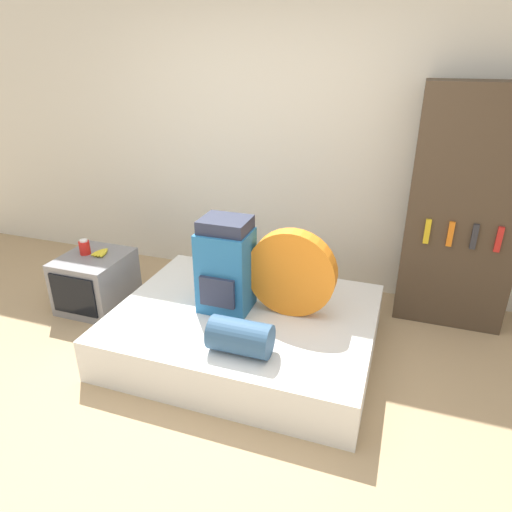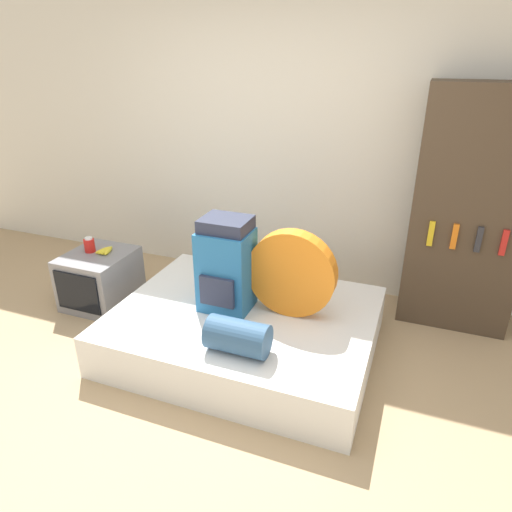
{
  "view_description": "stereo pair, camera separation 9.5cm",
  "coord_description": "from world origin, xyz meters",
  "px_view_note": "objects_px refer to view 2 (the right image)",
  "views": [
    {
      "loc": [
        1.1,
        -1.86,
        2.05
      ],
      "look_at": [
        0.19,
        0.79,
        0.77
      ],
      "focal_mm": 32.0,
      "sensor_mm": 36.0,
      "label": 1
    },
    {
      "loc": [
        1.19,
        -1.83,
        2.05
      ],
      "look_at": [
        0.19,
        0.79,
        0.77
      ],
      "focal_mm": 32.0,
      "sensor_mm": 36.0,
      "label": 2
    }
  ],
  "objects_px": {
    "television": "(100,279)",
    "bookshelf": "(469,213)",
    "backpack": "(226,266)",
    "tent_bag": "(292,273)",
    "canister": "(89,245)",
    "sleeping_roll": "(238,336)"
  },
  "relations": [
    {
      "from": "television",
      "to": "bookshelf",
      "type": "relative_size",
      "value": 0.31
    },
    {
      "from": "backpack",
      "to": "bookshelf",
      "type": "bearing_deg",
      "value": 31.76
    },
    {
      "from": "television",
      "to": "bookshelf",
      "type": "bearing_deg",
      "value": 15.76
    },
    {
      "from": "tent_bag",
      "to": "television",
      "type": "bearing_deg",
      "value": 177.57
    },
    {
      "from": "tent_bag",
      "to": "bookshelf",
      "type": "height_order",
      "value": "bookshelf"
    },
    {
      "from": "tent_bag",
      "to": "canister",
      "type": "bearing_deg",
      "value": 176.75
    },
    {
      "from": "sleeping_roll",
      "to": "canister",
      "type": "height_order",
      "value": "canister"
    },
    {
      "from": "television",
      "to": "canister",
      "type": "bearing_deg",
      "value": 160.49
    },
    {
      "from": "backpack",
      "to": "bookshelf",
      "type": "distance_m",
      "value": 1.86
    },
    {
      "from": "sleeping_roll",
      "to": "bookshelf",
      "type": "distance_m",
      "value": 1.99
    },
    {
      "from": "bookshelf",
      "to": "sleeping_roll",
      "type": "bearing_deg",
      "value": -131.65
    },
    {
      "from": "sleeping_roll",
      "to": "canister",
      "type": "bearing_deg",
      "value": 158.09
    },
    {
      "from": "sleeping_roll",
      "to": "bookshelf",
      "type": "relative_size",
      "value": 0.21
    },
    {
      "from": "tent_bag",
      "to": "television",
      "type": "distance_m",
      "value": 1.79
    },
    {
      "from": "tent_bag",
      "to": "backpack",
      "type": "bearing_deg",
      "value": -168.69
    },
    {
      "from": "tent_bag",
      "to": "canister",
      "type": "relative_size",
      "value": 4.84
    },
    {
      "from": "sleeping_roll",
      "to": "television",
      "type": "bearing_deg",
      "value": 157.96
    },
    {
      "from": "tent_bag",
      "to": "sleeping_roll",
      "type": "distance_m",
      "value": 0.62
    },
    {
      "from": "television",
      "to": "sleeping_roll",
      "type": "bearing_deg",
      "value": -22.04
    },
    {
      "from": "tent_bag",
      "to": "canister",
      "type": "xyz_separation_m",
      "value": [
        -1.83,
        0.1,
        -0.11
      ]
    },
    {
      "from": "bookshelf",
      "to": "backpack",
      "type": "bearing_deg",
      "value": -148.24
    },
    {
      "from": "backpack",
      "to": "canister",
      "type": "bearing_deg",
      "value": 171.89
    }
  ]
}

